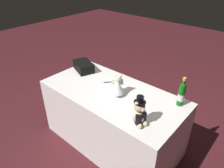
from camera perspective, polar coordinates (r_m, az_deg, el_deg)
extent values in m
plane|color=#47191E|center=(2.83, 0.00, -15.26)|extent=(12.00, 12.00, 0.00)
cube|color=white|center=(2.56, 0.00, -9.31)|extent=(1.64, 0.81, 0.77)
ellipsoid|color=beige|center=(1.88, 7.29, -8.92)|extent=(0.11, 0.10, 0.15)
cube|color=black|center=(1.87, 7.90, -9.41)|extent=(0.07, 0.10, 0.11)
sphere|color=beige|center=(1.81, 7.53, -6.11)|extent=(0.10, 0.10, 0.10)
sphere|color=beige|center=(1.79, 8.41, -6.94)|extent=(0.04, 0.04, 0.04)
sphere|color=beige|center=(1.77, 6.74, -5.46)|extent=(0.04, 0.04, 0.04)
sphere|color=beige|center=(1.81, 8.48, -4.70)|extent=(0.04, 0.04, 0.04)
ellipsoid|color=beige|center=(1.84, 6.18, -9.56)|extent=(0.03, 0.03, 0.08)
ellipsoid|color=beige|center=(1.90, 8.95, -8.23)|extent=(0.03, 0.03, 0.08)
sphere|color=beige|center=(1.87, 7.63, -11.37)|extent=(0.05, 0.05, 0.05)
sphere|color=beige|center=(1.90, 9.06, -10.64)|extent=(0.05, 0.05, 0.05)
cylinder|color=black|center=(1.79, 7.64, -4.92)|extent=(0.11, 0.11, 0.01)
cylinder|color=black|center=(1.77, 7.70, -4.11)|extent=(0.06, 0.06, 0.06)
cone|color=white|center=(2.27, 1.50, -0.99)|extent=(0.19, 0.19, 0.15)
ellipsoid|color=white|center=(2.24, 1.52, 0.33)|extent=(0.09, 0.08, 0.06)
sphere|color=beige|center=(2.22, 1.53, 1.39)|extent=(0.08, 0.08, 0.08)
sphere|color=beige|center=(2.25, 1.47, 1.73)|extent=(0.04, 0.04, 0.04)
sphere|color=beige|center=(2.20, 2.31, 2.17)|extent=(0.03, 0.03, 0.03)
sphere|color=beige|center=(2.20, 0.77, 2.14)|extent=(0.03, 0.03, 0.03)
ellipsoid|color=beige|center=(2.27, 2.79, 0.54)|extent=(0.03, 0.03, 0.08)
ellipsoid|color=beige|center=(2.26, 0.16, 0.48)|extent=(0.03, 0.03, 0.08)
cone|color=white|center=(2.21, 1.59, -0.68)|extent=(0.21, 0.21, 0.15)
cylinder|color=#0F5610|center=(2.19, 18.39, -3.18)|extent=(0.07, 0.07, 0.21)
sphere|color=#0F5610|center=(2.13, 18.90, -0.60)|extent=(0.07, 0.07, 0.07)
cylinder|color=#0F5610|center=(2.10, 19.13, 0.56)|extent=(0.03, 0.03, 0.08)
cylinder|color=gold|center=(2.09, 19.27, 1.31)|extent=(0.03, 0.03, 0.03)
cylinder|color=silver|center=(2.19, 18.35, -3.40)|extent=(0.07, 0.07, 0.07)
cylinder|color=black|center=(2.51, -0.61, 0.55)|extent=(0.10, 0.12, 0.01)
cone|color=silver|center=(2.52, 1.06, 0.67)|extent=(0.02, 0.02, 0.01)
cube|color=black|center=(2.78, -7.79, 4.80)|extent=(0.35, 0.28, 0.12)
cube|color=#B7B7BF|center=(2.71, -8.67, 3.98)|extent=(0.04, 0.02, 0.03)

